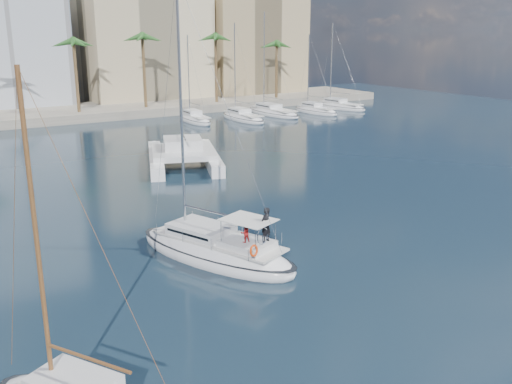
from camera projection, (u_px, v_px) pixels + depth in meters
ground at (250, 270)px, 30.26m from camera, size 160.00×160.00×0.00m
quay at (22, 117)px, 79.73m from camera, size 120.00×14.00×1.20m
building_beige at (143, 44)px, 95.74m from camera, size 20.00×14.00×20.00m
building_tan_right at (251, 48)px, 104.64m from camera, size 18.00×12.00×18.00m
palm_centre at (20, 46)px, 73.81m from camera, size 3.60×3.60×12.30m
palm_right at (244, 43)px, 91.24m from camera, size 3.60×3.60×12.30m
main_sloop at (215, 250)px, 31.68m from camera, size 7.02×11.17×15.84m
catamaran at (183, 152)px, 53.80m from camera, size 10.46×14.08×18.36m
seagull at (205, 241)px, 32.11m from camera, size 0.99×0.42×0.18m
moored_yacht_a at (195, 122)px, 78.75m from camera, size 3.37×9.52×11.90m
moored_yacht_b at (243, 120)px, 80.45m from camera, size 3.32×10.83×13.72m
moored_yacht_c at (273, 115)px, 85.41m from camera, size 3.98×12.33×15.54m
moored_yacht_d at (316, 113)px, 87.11m from camera, size 3.52×9.55×11.90m
moored_yacht_e at (340, 109)px, 92.07m from camera, size 4.61×11.11×13.72m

